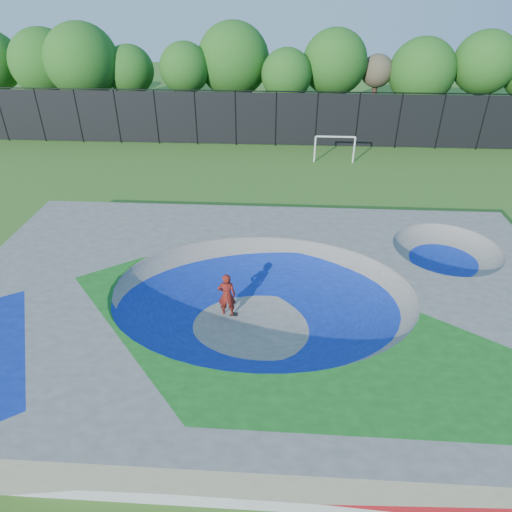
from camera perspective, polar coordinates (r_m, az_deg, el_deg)
The scene contains 7 objects.
ground at distance 17.21m, azimuth 0.74°, elevation -8.41°, with size 120.00×120.00×0.00m, color #36641B.
skate_deck at distance 16.73m, azimuth 0.76°, elevation -6.44°, with size 22.00×14.00×1.50m, color gray.
skater at distance 17.07m, azimuth -3.67°, elevation -4.91°, with size 0.67×0.44×1.85m, color red.
skateboard at distance 17.62m, azimuth -3.57°, elevation -7.27°, with size 0.78×0.22×0.05m, color black.
soccer_goal at distance 32.52m, azimuth 9.84°, elevation 13.61°, with size 2.80×0.12×1.84m.
fence at distance 35.33m, azimuth 2.51°, elevation 16.85°, with size 48.09×0.09×4.04m.
treeline at distance 39.96m, azimuth -1.10°, elevation 22.73°, with size 53.03×7.65×8.20m.
Camera 1 is at (0.57, -13.17, 11.05)m, focal length 32.00 mm.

